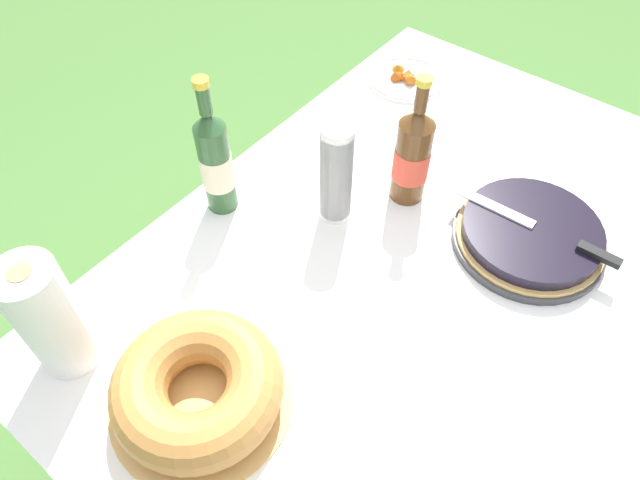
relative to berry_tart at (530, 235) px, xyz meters
name	(u,v)px	position (x,y,z in m)	size (l,w,h in m)	color
ground_plane	(396,397)	(-0.18, 0.15, -0.73)	(16.00, 16.00, 0.00)	#4C7A38
garden_table	(424,277)	(-0.18, 0.15, -0.09)	(1.56, 1.10, 0.70)	brown
tablecloth	(427,264)	(-0.18, 0.15, -0.04)	(1.57, 1.11, 0.10)	white
berry_tart	(530,235)	(0.00, 0.00, 0.00)	(0.33, 0.33, 0.06)	#38383D
serving_knife	(547,231)	(0.00, -0.03, 0.04)	(0.04, 0.38, 0.01)	silver
bundt_cake	(198,388)	(-0.71, 0.30, 0.03)	(0.33, 0.33, 0.11)	tan
cup_stack	(336,174)	(-0.19, 0.39, 0.10)	(0.07, 0.07, 0.25)	white
cider_bottle_green	(216,162)	(-0.33, 0.62, 0.11)	(0.07, 0.07, 0.35)	#2D562D
cider_bottle_amber	(412,156)	(-0.04, 0.30, 0.10)	(0.08, 0.08, 0.33)	brown
snack_plate_near	(406,78)	(0.35, 0.55, -0.02)	(0.22, 0.22, 0.05)	white
paper_towel_roll	(50,318)	(-0.80, 0.56, 0.10)	(0.11, 0.11, 0.27)	white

